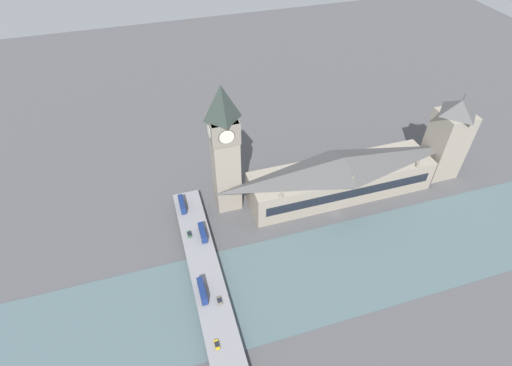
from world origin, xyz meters
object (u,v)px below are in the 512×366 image
Objects in this scene: double_decker_bus_rear at (202,291)px; car_northbound_tail at (219,301)px; victoria_tower at (448,138)px; parliament_hall at (341,176)px; double_decker_bus_mid at (182,204)px; road_bridge at (212,296)px; clock_tower at (224,147)px; double_decker_bus_lead at (203,232)px; car_northbound_mid at (217,345)px; car_northbound_lead at (189,234)px.

double_decker_bus_rear is 3.02× the size of car_northbound_tail.
victoria_tower is 151.52m from car_northbound_tail.
parliament_hall is 85.72m from double_decker_bus_mid.
victoria_tower is 0.39× the size of road_bridge.
car_northbound_tail is at bearing 122.11° from parliament_hall.
car_northbound_tail is (-60.10, 18.60, -32.52)m from clock_tower.
parliament_hall reaches higher than double_decker_bus_mid.
double_decker_bus_mid reaches higher than car_northbound_tail.
double_decker_bus_lead is (-22.87, 18.11, -30.68)m from clock_tower.
clock_tower is 70.82m from car_northbound_tail.
parliament_hall reaches higher than double_decker_bus_rear.
clock_tower is (10.43, 60.53, 25.31)m from parliament_hall.
clock_tower is 6.77× the size of double_decker_bus_lead.
parliament_hall is 79.80m from double_decker_bus_lead.
parliament_hall is 9.07× the size of double_decker_bus_mid.
double_decker_bus_lead is 22.81m from double_decker_bus_mid.
double_decker_bus_mid is at bearing 16.29° from double_decker_bus_lead.
double_decker_bus_mid is 2.85× the size of car_northbound_mid.
car_northbound_mid is (-67.76, 84.35, -7.28)m from parliament_hall.
parliament_hall is 25.32× the size of car_northbound_lead.
parliament_hall is at bearing -96.34° from double_decker_bus_mid.
double_decker_bus_rear reaches higher than double_decker_bus_mid.
car_northbound_lead is (-9.95, 147.61, -18.70)m from victoria_tower.
victoria_tower is 149.13m from car_northbound_lead.
parliament_hall is at bearing -99.78° from clock_tower.
car_northbound_tail is at bearing -147.22° from road_bridge.
victoria_tower is 4.70× the size of double_decker_bus_mid.
victoria_tower is at bearing -73.37° from double_decker_bus_rear.
double_decker_bus_mid is 2.79× the size of car_northbound_lead.
double_decker_bus_lead is at bearing -11.56° from double_decker_bus_rear.
double_decker_bus_mid is at bearing 86.36° from victoria_tower.
car_northbound_tail is (-49.72, 141.91, -18.67)m from victoria_tower.
car_northbound_tail reaches higher than car_northbound_mid.
clock_tower reaches higher than car_northbound_tail.
road_bridge is (-45.65, 81.72, -8.85)m from parliament_hall.
car_northbound_lead reaches higher than car_northbound_mid.
victoria_tower reaches higher than road_bridge.
double_decker_bus_lead is at bearing 98.99° from parliament_hall.
car_northbound_lead is at bearing -0.46° from double_decker_bus_rear.
road_bridge is 33.54m from double_decker_bus_lead.
car_northbound_lead is (-19.35, -0.19, -1.93)m from double_decker_bus_mid.
car_northbound_tail is at bearing -174.30° from double_decker_bus_mid.
car_northbound_lead is (35.75, 3.12, 1.61)m from road_bridge.
road_bridge is 12.62× the size of double_decker_bus_lead.
double_decker_bus_lead reaches higher than car_northbound_tail.
victoria_tower is at bearing -84.95° from double_decker_bus_lead.
clock_tower reaches higher than victoria_tower.
parliament_hall is 108.44m from car_northbound_mid.
clock_tower is at bearing 80.22° from parliament_hall.
double_decker_bus_rear is (-44.18, 147.89, -16.69)m from victoria_tower.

